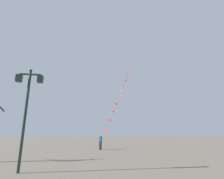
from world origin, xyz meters
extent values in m
plane|color=#756B5B|center=(0.00, 20.00, 0.00)|extent=(160.00, 160.00, 0.00)
cylinder|color=#1E2D23|center=(-3.46, 7.75, 2.59)|extent=(0.14, 0.14, 5.19)
sphere|color=#1E2D23|center=(-3.46, 7.75, 5.27)|extent=(0.16, 0.16, 0.16)
cube|color=#1E2D23|center=(-3.46, 7.75, 5.04)|extent=(1.12, 0.08, 0.08)
cube|color=#1E2D23|center=(-4.02, 7.75, 4.79)|extent=(0.28, 0.28, 0.40)
cube|color=beige|center=(-4.02, 7.75, 4.79)|extent=(0.19, 0.19, 0.30)
cube|color=#1E2D23|center=(-2.90, 7.75, 4.79)|extent=(0.28, 0.28, 0.40)
cube|color=beige|center=(-2.90, 7.75, 4.79)|extent=(0.19, 0.19, 0.30)
cylinder|color=brown|center=(1.32, 20.36, 0.09)|extent=(0.06, 0.06, 0.18)
cylinder|color=silver|center=(1.82, 21.23, 1.23)|extent=(1.03, 1.77, 2.11)
cylinder|color=silver|center=(2.66, 22.70, 2.99)|extent=(0.71, 1.21, 1.44)
cylinder|color=silver|center=(3.35, 23.89, 4.41)|extent=(0.71, 1.21, 1.44)
cylinder|color=silver|center=(4.03, 25.08, 5.84)|extent=(0.71, 1.21, 1.44)
cylinder|color=silver|center=(4.72, 26.27, 7.26)|extent=(0.71, 1.21, 1.44)
cylinder|color=silver|center=(5.40, 27.46, 8.69)|extent=(0.71, 1.21, 1.44)
cylinder|color=silver|center=(6.09, 28.65, 10.11)|extent=(0.71, 1.21, 1.44)
cylinder|color=silver|center=(6.77, 29.84, 11.54)|extent=(0.71, 1.21, 1.44)
cylinder|color=silver|center=(7.46, 31.03, 12.97)|extent=(0.71, 1.21, 1.44)
cylinder|color=silver|center=(8.15, 32.22, 14.39)|extent=(0.71, 1.21, 1.44)
cylinder|color=silver|center=(8.83, 33.41, 15.82)|extent=(0.71, 1.21, 1.44)
cube|color=red|center=(2.32, 22.11, 2.27)|extent=(0.36, 0.33, 0.48)
cylinder|color=red|center=(2.32, 22.11, 1.92)|extent=(0.03, 0.03, 0.34)
cube|color=red|center=(3.01, 23.30, 3.70)|extent=(0.44, 0.21, 0.48)
cylinder|color=red|center=(3.01, 23.30, 3.32)|extent=(0.03, 0.05, 0.38)
cube|color=red|center=(3.69, 24.49, 5.12)|extent=(0.44, 0.20, 0.48)
cylinder|color=red|center=(3.69, 24.49, 4.82)|extent=(0.02, 0.03, 0.24)
cube|color=red|center=(4.38, 25.68, 6.55)|extent=(0.46, 0.15, 0.48)
cylinder|color=red|center=(4.38, 25.68, 6.24)|extent=(0.02, 0.03, 0.24)
cube|color=red|center=(5.06, 26.87, 7.98)|extent=(0.39, 0.30, 0.48)
cylinder|color=red|center=(5.06, 26.87, 7.63)|extent=(0.03, 0.03, 0.32)
cube|color=red|center=(5.75, 28.06, 9.40)|extent=(0.36, 0.34, 0.48)
cylinder|color=red|center=(5.75, 28.06, 9.04)|extent=(0.03, 0.03, 0.34)
cube|color=red|center=(6.43, 29.25, 10.83)|extent=(0.42, 0.25, 0.48)
cylinder|color=red|center=(6.43, 29.25, 10.52)|extent=(0.04, 0.05, 0.25)
cube|color=red|center=(7.12, 30.44, 12.25)|extent=(0.46, 0.14, 0.48)
cylinder|color=red|center=(7.12, 30.44, 11.94)|extent=(0.03, 0.04, 0.24)
cube|color=red|center=(7.80, 31.63, 13.68)|extent=(0.43, 0.24, 0.48)
cylinder|color=red|center=(7.80, 31.63, 13.35)|extent=(0.03, 0.05, 0.29)
cube|color=red|center=(8.49, 32.82, 15.10)|extent=(0.40, 0.29, 0.48)
cylinder|color=red|center=(8.49, 32.82, 14.74)|extent=(0.03, 0.03, 0.34)
cube|color=red|center=(9.17, 34.01, 16.53)|extent=(0.43, 0.23, 0.48)
cylinder|color=red|center=(9.17, 34.01, 16.17)|extent=(0.02, 0.02, 0.35)
cube|color=#1E1E2D|center=(1.34, 19.10, 0.45)|extent=(0.31, 0.36, 0.90)
cube|color=#264C8C|center=(1.34, 19.10, 1.18)|extent=(0.38, 0.45, 0.60)
sphere|color=tan|center=(1.34, 19.10, 1.60)|extent=(0.22, 0.22, 0.22)
cylinder|color=#264C8C|center=(1.43, 19.29, 1.35)|extent=(0.25, 0.39, 0.50)
camera|label=1|loc=(-0.18, -1.72, 1.89)|focal=27.22mm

